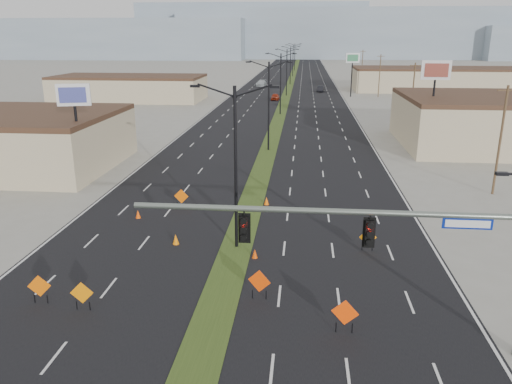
# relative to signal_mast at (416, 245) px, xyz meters

# --- Properties ---
(ground) EXTENTS (600.00, 600.00, 0.00)m
(ground) POSITION_rel_signal_mast_xyz_m (-8.56, -2.00, -4.79)
(ground) COLOR gray
(ground) RESTS_ON ground
(road_surface) EXTENTS (25.00, 400.00, 0.02)m
(road_surface) POSITION_rel_signal_mast_xyz_m (-8.56, 98.00, -4.79)
(road_surface) COLOR black
(road_surface) RESTS_ON ground
(median_strip) EXTENTS (2.00, 400.00, 0.04)m
(median_strip) POSITION_rel_signal_mast_xyz_m (-8.56, 98.00, -4.79)
(median_strip) COLOR #2E4217
(median_strip) RESTS_ON ground
(building_sw_far) EXTENTS (30.00, 14.00, 4.50)m
(building_sw_far) POSITION_rel_signal_mast_xyz_m (-40.56, 83.00, -2.54)
(building_sw_far) COLOR #BFAF88
(building_sw_far) RESTS_ON ground
(building_se_far) EXTENTS (44.00, 16.00, 5.00)m
(building_se_far) POSITION_rel_signal_mast_xyz_m (29.44, 108.00, -2.29)
(building_se_far) COLOR #BFAF88
(building_se_far) RESTS_ON ground
(mesa_west) EXTENTS (180.00, 50.00, 22.00)m
(mesa_west) POSITION_rel_signal_mast_xyz_m (-128.56, 278.00, 6.21)
(mesa_west) COLOR gray
(mesa_west) RESTS_ON ground
(mesa_center) EXTENTS (220.00, 50.00, 28.00)m
(mesa_center) POSITION_rel_signal_mast_xyz_m (31.44, 298.00, 9.21)
(mesa_center) COLOR gray
(mesa_center) RESTS_ON ground
(mesa_backdrop) EXTENTS (140.00, 50.00, 32.00)m
(mesa_backdrop) POSITION_rel_signal_mast_xyz_m (-38.56, 318.00, 11.21)
(mesa_backdrop) COLOR gray
(mesa_backdrop) RESTS_ON ground
(signal_mast) EXTENTS (16.30, 0.60, 8.00)m
(signal_mast) POSITION_rel_signal_mast_xyz_m (0.00, 0.00, 0.00)
(signal_mast) COLOR slate
(signal_mast) RESTS_ON ground
(streetlight_0) EXTENTS (5.15, 0.24, 10.02)m
(streetlight_0) POSITION_rel_signal_mast_xyz_m (-8.56, 10.00, 0.63)
(streetlight_0) COLOR black
(streetlight_0) RESTS_ON ground
(streetlight_1) EXTENTS (5.15, 0.24, 10.02)m
(streetlight_1) POSITION_rel_signal_mast_xyz_m (-8.56, 38.00, 0.63)
(streetlight_1) COLOR black
(streetlight_1) RESTS_ON ground
(streetlight_2) EXTENTS (5.15, 0.24, 10.02)m
(streetlight_2) POSITION_rel_signal_mast_xyz_m (-8.56, 66.00, 0.63)
(streetlight_2) COLOR black
(streetlight_2) RESTS_ON ground
(streetlight_3) EXTENTS (5.15, 0.24, 10.02)m
(streetlight_3) POSITION_rel_signal_mast_xyz_m (-8.56, 94.00, 0.63)
(streetlight_3) COLOR black
(streetlight_3) RESTS_ON ground
(streetlight_4) EXTENTS (5.15, 0.24, 10.02)m
(streetlight_4) POSITION_rel_signal_mast_xyz_m (-8.56, 122.00, 0.63)
(streetlight_4) COLOR black
(streetlight_4) RESTS_ON ground
(streetlight_5) EXTENTS (5.15, 0.24, 10.02)m
(streetlight_5) POSITION_rel_signal_mast_xyz_m (-8.56, 150.00, 0.63)
(streetlight_5) COLOR black
(streetlight_5) RESTS_ON ground
(streetlight_6) EXTENTS (5.15, 0.24, 10.02)m
(streetlight_6) POSITION_rel_signal_mast_xyz_m (-8.56, 178.00, 0.63)
(streetlight_6) COLOR black
(streetlight_6) RESTS_ON ground
(utility_pole_0) EXTENTS (1.60, 0.20, 9.00)m
(utility_pole_0) POSITION_rel_signal_mast_xyz_m (11.44, 23.00, -0.12)
(utility_pole_0) COLOR #4C3823
(utility_pole_0) RESTS_ON ground
(utility_pole_1) EXTENTS (1.60, 0.20, 9.00)m
(utility_pole_1) POSITION_rel_signal_mast_xyz_m (11.44, 58.00, -0.12)
(utility_pole_1) COLOR #4C3823
(utility_pole_1) RESTS_ON ground
(utility_pole_2) EXTENTS (1.60, 0.20, 9.00)m
(utility_pole_2) POSITION_rel_signal_mast_xyz_m (11.44, 93.00, -0.12)
(utility_pole_2) COLOR #4C3823
(utility_pole_2) RESTS_ON ground
(utility_pole_3) EXTENTS (1.60, 0.20, 9.00)m
(utility_pole_3) POSITION_rel_signal_mast_xyz_m (11.44, 128.00, -0.12)
(utility_pole_3) COLOR #4C3823
(utility_pole_3) RESTS_ON ground
(car_left) EXTENTS (1.67, 3.90, 1.31)m
(car_left) POSITION_rel_signal_mast_xyz_m (-10.56, 85.72, -4.14)
(car_left) COLOR maroon
(car_left) RESTS_ON ground
(car_mid) EXTENTS (1.93, 4.24, 1.35)m
(car_mid) POSITION_rel_signal_mast_xyz_m (-0.70, 102.71, -4.12)
(car_mid) COLOR black
(car_mid) RESTS_ON ground
(car_far) EXTENTS (2.69, 5.57, 1.56)m
(car_far) POSITION_rel_signal_mast_xyz_m (-15.91, 114.80, -4.01)
(car_far) COLOR #B7BEC2
(car_far) RESTS_ON ground
(construction_sign_0) EXTENTS (1.14, 0.21, 1.52)m
(construction_sign_0) POSITION_rel_signal_mast_xyz_m (-17.31, 2.19, -3.90)
(construction_sign_0) COLOR #DF5B04
(construction_sign_0) RESTS_ON ground
(construction_sign_1) EXTENTS (1.12, 0.14, 1.49)m
(construction_sign_1) POSITION_rel_signal_mast_xyz_m (-14.95, 1.76, -3.92)
(construction_sign_1) COLOR orange
(construction_sign_1) RESTS_ON ground
(construction_sign_2) EXTENTS (1.13, 0.15, 1.51)m
(construction_sign_2) POSITION_rel_signal_mast_xyz_m (-13.77, 17.03, -3.91)
(construction_sign_2) COLOR #E25904
(construction_sign_2) RESTS_ON ground
(construction_sign_3) EXTENTS (1.16, 0.37, 1.60)m
(construction_sign_3) POSITION_rel_signal_mast_xyz_m (-6.56, 3.64, -3.85)
(construction_sign_3) COLOR #EB3D04
(construction_sign_3) RESTS_ON ground
(construction_sign_4) EXTENTS (1.21, 0.29, 1.63)m
(construction_sign_4) POSITION_rel_signal_mast_xyz_m (-2.51, 1.00, -3.83)
(construction_sign_4) COLOR #F83F05
(construction_sign_4) RESTS_ON ground
(construction_sign_5) EXTENTS (1.07, 0.09, 1.43)m
(construction_sign_5) POSITION_rel_signal_mast_xyz_m (-0.43, 10.19, -3.96)
(construction_sign_5) COLOR orange
(construction_sign_5) RESTS_ON ground
(cone_0) EXTENTS (0.54, 0.54, 0.68)m
(cone_0) POSITION_rel_signal_mast_xyz_m (-12.47, 10.03, -4.45)
(cone_0) COLOR orange
(cone_0) RESTS_ON ground
(cone_1) EXTENTS (0.42, 0.42, 0.59)m
(cone_1) POSITION_rel_signal_mast_xyz_m (-7.25, 8.44, -4.50)
(cone_1) COLOR #DB4404
(cone_1) RESTS_ON ground
(cone_2) EXTENTS (0.51, 0.51, 0.64)m
(cone_2) POSITION_rel_signal_mast_xyz_m (-7.30, 18.36, -4.47)
(cone_2) COLOR #FF6605
(cone_2) RESTS_ON ground
(cone_3) EXTENTS (0.41, 0.41, 0.62)m
(cone_3) POSITION_rel_signal_mast_xyz_m (-16.39, 14.46, -4.48)
(cone_3) COLOR #FB4E05
(cone_3) RESTS_ON ground
(pole_sign_west) EXTENTS (2.84, 1.14, 8.76)m
(pole_sign_west) POSITION_rel_signal_mast_xyz_m (-24.62, 23.56, 2.31)
(pole_sign_west) COLOR black
(pole_sign_west) RESTS_ON ground
(pole_sign_east_near) EXTENTS (3.30, 0.69, 10.05)m
(pole_sign_east_near) POSITION_rel_signal_mast_xyz_m (10.45, 41.82, 3.45)
(pole_sign_east_near) COLOR black
(pole_sign_east_near) RESTS_ON ground
(pole_sign_east_far) EXTENTS (3.02, 1.00, 9.24)m
(pole_sign_east_far) POSITION_rel_signal_mast_xyz_m (5.55, 93.04, 2.73)
(pole_sign_east_far) COLOR black
(pole_sign_east_far) RESTS_ON ground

